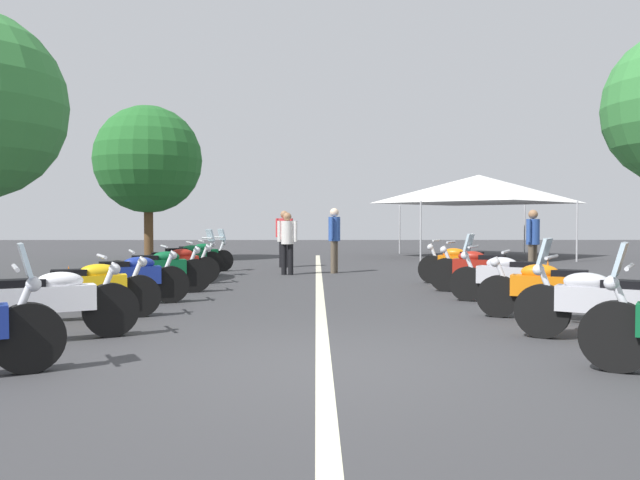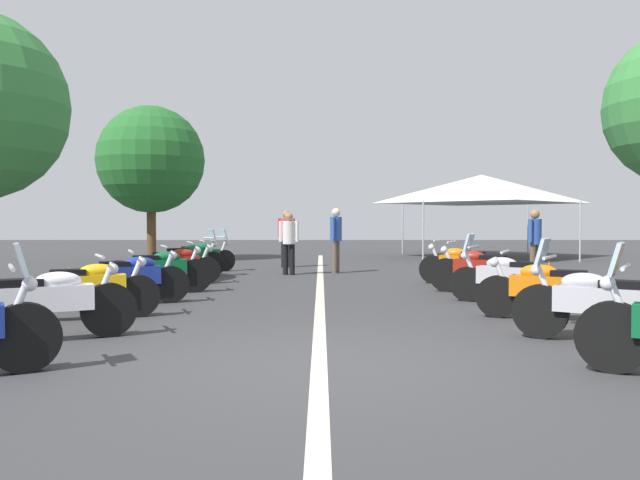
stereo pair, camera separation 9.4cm
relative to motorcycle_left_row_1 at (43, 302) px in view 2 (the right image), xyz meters
The scene contains 22 objects.
ground_plane 3.49m from the motorcycle_left_row_1, 110.43° to the right, with size 80.00×80.00×0.00m, color #38383A.
lane_centre_stripe 5.91m from the motorcycle_left_row_1, 33.37° to the right, with size 26.65×0.16×0.01m, color beige.
motorcycle_left_row_1 is the anchor object (origin of this frame).
motorcycle_left_row_2 1.66m from the motorcycle_left_row_1, ahead, with size 0.97×2.01×0.99m.
motorcycle_left_row_3 3.26m from the motorcycle_left_row_1, ahead, with size 0.96×1.95×1.00m.
motorcycle_left_row_4 4.85m from the motorcycle_left_row_1, ahead, with size 0.96×2.05×1.01m.
motorcycle_left_row_5 6.57m from the motorcycle_left_row_1, ahead, with size 0.90×1.97×0.99m.
motorcycle_left_row_6 8.34m from the motorcycle_left_row_1, ahead, with size 1.21×1.80×1.21m.
motorcycle_left_row_7 9.90m from the motorcycle_left_row_1, ahead, with size 1.21×1.89×1.19m.
motorcycle_right_row_1 6.46m from the motorcycle_left_row_1, 90.95° to the right, with size 1.18×1.78×1.22m.
motorcycle_right_row_2 6.70m from the motorcycle_left_row_1, 76.60° to the right, with size 1.09×1.99×0.99m.
motorcycle_right_row_3 7.32m from the motorcycle_left_row_1, 62.60° to the right, with size 1.19×1.96×1.20m.
motorcycle_right_row_4 8.06m from the motorcycle_left_row_1, 52.34° to the right, with size 1.06×1.91×1.02m.
motorcycle_right_row_5 9.17m from the motorcycle_left_row_1, 44.27° to the right, with size 1.05×1.84×1.00m.
traffic_cone_0 9.63m from the motorcycle_left_row_1, 55.42° to the right, with size 0.36×0.36×0.61m.
traffic_cone_1 4.14m from the motorcycle_left_row_1, 18.05° to the left, with size 0.36×0.36×0.61m.
bystander_0 11.72m from the motorcycle_left_row_1, 46.64° to the right, with size 0.41×0.40×1.69m.
bystander_1 10.33m from the motorcycle_left_row_1, 20.81° to the right, with size 0.50×0.32×1.76m.
bystander_2 9.42m from the motorcycle_left_row_1, 14.86° to the right, with size 0.32×0.52×1.64m.
bystander_4 11.95m from the motorcycle_left_row_1, 10.63° to the right, with size 0.32×0.53×1.73m.
roadside_tree_1 15.40m from the motorcycle_left_row_1, 10.52° to the left, with size 3.77×3.77×5.47m.
event_tent 19.54m from the motorcycle_left_row_1, 29.26° to the right, with size 6.01×6.01×3.20m.
Camera 2 is at (-6.09, -0.02, 1.43)m, focal length 35.10 mm.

